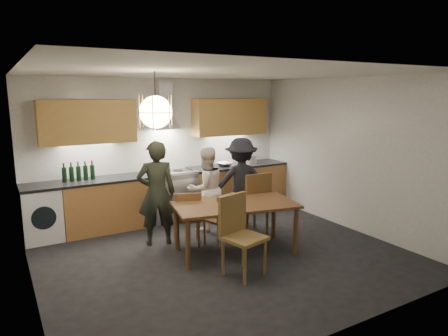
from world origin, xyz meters
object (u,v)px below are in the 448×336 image
person_left (157,193)px  mixing_bowl (225,164)px  chair_back_left (188,215)px  person_mid (206,189)px  person_right (241,182)px  stock_pot (252,160)px  wine_bottles (78,171)px  chair_front (239,229)px  dining_table (235,209)px

person_left → mixing_bowl: size_ratio=5.27×
mixing_bowl → chair_back_left: bearing=-136.5°
person_mid → person_right: 0.67m
stock_pot → wine_bottles: bearing=178.9°
person_left → stock_pot: 2.70m
person_left → person_mid: 1.00m
stock_pot → wine_bottles: 3.40m
person_left → chair_front: bearing=124.1°
chair_front → stock_pot: 3.24m
chair_back_left → mixing_bowl: 2.05m
mixing_bowl → chair_front: bearing=-116.6°
dining_table → person_right: (0.76, 1.04, 0.12)m
dining_table → person_left: (-0.87, 0.89, 0.16)m
stock_pot → dining_table: bearing=-129.3°
chair_back_left → mixing_bowl: mixing_bowl is taller
chair_back_left → chair_front: (0.16, -1.20, 0.11)m
chair_back_left → stock_pot: bearing=-125.2°
chair_back_left → person_left: person_left is taller
stock_pot → person_mid: bearing=-150.7°
stock_pot → person_left: bearing=-156.7°
chair_front → mixing_bowl: size_ratio=3.38×
person_mid → mixing_bowl: (0.87, 0.85, 0.22)m
person_left → wine_bottles: (-0.93, 1.13, 0.24)m
mixing_bowl → wine_bottles: bearing=178.8°
person_left → dining_table: bearing=148.7°
dining_table → wine_bottles: 2.73m
dining_table → wine_bottles: wine_bottles is taller
dining_table → person_right: size_ratio=1.22×
person_right → chair_back_left: bearing=41.9°
chair_front → person_right: person_right is taller
chair_front → person_mid: person_mid is taller
mixing_bowl → dining_table: bearing=-116.1°
dining_table → chair_back_left: 0.78m
mixing_bowl → stock_pot: size_ratio=1.40×
dining_table → person_left: 1.25m
dining_table → person_right: person_right is taller
person_right → mixing_bowl: person_right is taller
dining_table → chair_back_left: chair_back_left is taller
mixing_bowl → person_left: bearing=-149.7°
mixing_bowl → wine_bottles: 2.76m
chair_front → mixing_bowl: 2.91m
chair_front → person_left: bearing=95.8°
mixing_bowl → wine_bottles: (-2.76, 0.06, 0.12)m
chair_front → wine_bottles: bearing=105.1°
chair_back_left → chair_front: bearing=119.2°
dining_table → person_left: bearing=145.6°
stock_pot → chair_back_left: bearing=-146.7°
person_right → mixing_bowl: bearing=-80.3°
person_right → stock_pot: size_ratio=7.07×
person_left → person_right: 1.64m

